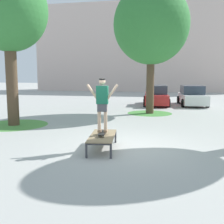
% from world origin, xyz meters
% --- Properties ---
extents(ground_plane, '(120.00, 120.00, 0.00)m').
position_xyz_m(ground_plane, '(0.00, 0.00, 0.00)').
color(ground_plane, '#A8A8A3').
extents(building_facade, '(28.71, 4.00, 11.90)m').
position_xyz_m(building_facade, '(-2.93, 30.34, 5.95)').
color(building_facade, beige).
rests_on(building_facade, ground).
extents(skate_box, '(0.98, 1.98, 0.46)m').
position_xyz_m(skate_box, '(-0.65, -0.48, 0.41)').
color(skate_box, '#38383D').
rests_on(skate_box, ground).
extents(skateboard, '(0.28, 0.82, 0.09)m').
position_xyz_m(skateboard, '(-0.66, -0.45, 0.54)').
color(skateboard, black).
rests_on(skateboard, skate_box).
extents(skater, '(1.00, 0.31, 1.69)m').
position_xyz_m(skater, '(-0.66, -0.45, 1.53)').
color(skater, beige).
rests_on(skater, skateboard).
extents(tree_near_left, '(3.48, 3.48, 7.02)m').
position_xyz_m(tree_near_left, '(-5.73, 2.81, 5.12)').
color(tree_near_left, brown).
rests_on(tree_near_left, ground).
extents(grass_patch_near_left, '(3.13, 3.13, 0.01)m').
position_xyz_m(grass_patch_near_left, '(-5.73, 2.81, 0.00)').
color(grass_patch_near_left, '#519342').
rests_on(grass_patch_near_left, ground).
extents(tree_mid_back, '(4.42, 4.42, 7.56)m').
position_xyz_m(tree_mid_back, '(0.24, 8.03, 5.21)').
color(tree_mid_back, brown).
rests_on(tree_mid_back, ground).
extents(grass_patch_mid_back, '(2.69, 2.69, 0.01)m').
position_xyz_m(grass_patch_mid_back, '(0.24, 8.03, 0.00)').
color(grass_patch_mid_back, '#47893D').
rests_on(grass_patch_mid_back, ground).
extents(car_red, '(2.18, 4.33, 1.50)m').
position_xyz_m(car_red, '(0.39, 12.69, 0.69)').
color(car_red, red).
rests_on(car_red, ground).
extents(car_white, '(2.20, 4.34, 1.50)m').
position_xyz_m(car_white, '(3.10, 13.07, 0.69)').
color(car_white, silver).
rests_on(car_white, ground).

